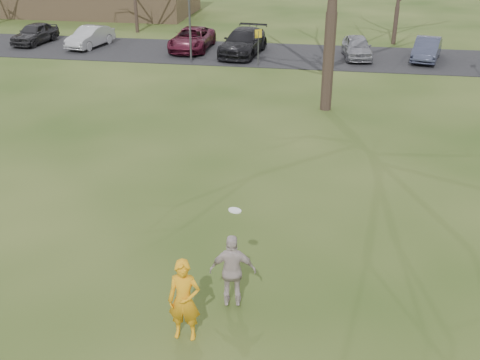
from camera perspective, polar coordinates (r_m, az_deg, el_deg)
name	(u,v)px	position (r m, az deg, el deg)	size (l,w,h in m)	color
ground	(209,322)	(12.61, -3.11, -13.99)	(120.00, 120.00, 0.00)	#1E380F
parking_strip	(297,56)	(35.46, 5.77, 12.29)	(62.00, 6.50, 0.04)	black
player_defender	(184,300)	(11.71, -5.61, -11.91)	(0.67, 0.44, 1.83)	orange
car_0	(35,33)	(40.80, -19.89, 13.67)	(1.56, 3.89, 1.32)	#29282B
car_1	(90,37)	(38.69, -14.80, 13.71)	(1.36, 3.89, 1.28)	#A4A4A9
car_2	(192,39)	(36.79, -4.85, 13.91)	(2.23, 4.83, 1.34)	#4C1223
car_3	(243,42)	(35.40, 0.32, 13.67)	(2.09, 5.15, 1.49)	black
car_4	(357,47)	(35.21, 11.64, 12.93)	(1.53, 3.81, 1.30)	gray
car_5	(427,49)	(35.68, 18.22, 12.36)	(1.37, 3.92, 1.29)	#33384D
catching_play	(233,271)	(12.40, -0.72, -9.07)	(1.05, 0.55, 2.34)	#B7A7A5
sign_yellow	(258,41)	(32.44, 1.84, 13.76)	(0.35, 0.35, 2.08)	#47474C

